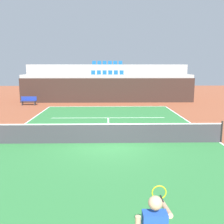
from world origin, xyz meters
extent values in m
plane|color=brown|center=(0.00, 0.00, 0.00)|extent=(80.00, 80.00, 0.00)
cube|color=#2D7238|center=(0.00, 0.00, 0.01)|extent=(11.00, 24.00, 0.01)
cube|color=white|center=(0.00, 11.95, 0.01)|extent=(11.00, 0.10, 0.00)
cube|color=white|center=(5.45, 0.00, 0.01)|extent=(0.10, 24.00, 0.00)
cube|color=white|center=(0.00, 6.40, 0.01)|extent=(8.26, 0.10, 0.00)
cube|color=white|center=(0.00, 3.20, 0.01)|extent=(0.10, 6.40, 0.00)
cube|color=black|center=(0.00, 14.87, 1.26)|extent=(18.17, 0.30, 2.53)
cube|color=#9E9E99|center=(0.00, 16.22, 1.44)|extent=(18.17, 2.40, 2.88)
cube|color=#9E9E99|center=(0.00, 18.62, 1.98)|extent=(18.17, 2.40, 3.96)
cube|color=#145193|center=(-1.55, 16.22, 2.90)|extent=(0.44, 0.44, 0.04)
cube|color=#145193|center=(-1.55, 16.42, 3.12)|extent=(0.44, 0.04, 0.40)
cube|color=#145193|center=(-0.93, 16.22, 2.90)|extent=(0.44, 0.44, 0.04)
cube|color=#145193|center=(-0.93, 16.42, 3.12)|extent=(0.44, 0.04, 0.40)
cube|color=#145193|center=(-0.31, 16.22, 2.90)|extent=(0.44, 0.44, 0.04)
cube|color=#145193|center=(-0.31, 16.42, 3.12)|extent=(0.44, 0.04, 0.40)
cube|color=#145193|center=(0.31, 16.22, 2.90)|extent=(0.44, 0.44, 0.04)
cube|color=#145193|center=(0.31, 16.42, 3.12)|extent=(0.44, 0.04, 0.40)
cube|color=#145193|center=(0.93, 16.22, 2.90)|extent=(0.44, 0.44, 0.04)
cube|color=#145193|center=(0.93, 16.42, 3.12)|extent=(0.44, 0.04, 0.40)
cube|color=#145193|center=(1.55, 16.22, 2.90)|extent=(0.44, 0.44, 0.04)
cube|color=#145193|center=(1.55, 16.42, 3.12)|extent=(0.44, 0.04, 0.40)
cube|color=#145193|center=(-1.55, 18.62, 3.98)|extent=(0.44, 0.44, 0.04)
cube|color=#145193|center=(-1.55, 18.82, 4.20)|extent=(0.44, 0.04, 0.40)
cube|color=#145193|center=(-0.93, 18.62, 3.98)|extent=(0.44, 0.44, 0.04)
cube|color=#145193|center=(-0.93, 18.82, 4.20)|extent=(0.44, 0.04, 0.40)
cube|color=#145193|center=(-0.31, 18.62, 3.98)|extent=(0.44, 0.44, 0.04)
cube|color=#145193|center=(-0.31, 18.82, 4.20)|extent=(0.44, 0.04, 0.40)
cube|color=#145193|center=(0.31, 18.62, 3.98)|extent=(0.44, 0.44, 0.04)
cube|color=#145193|center=(0.31, 18.82, 4.20)|extent=(0.44, 0.04, 0.40)
cube|color=#145193|center=(0.93, 18.62, 3.98)|extent=(0.44, 0.44, 0.04)
cube|color=#145193|center=(0.93, 18.82, 4.20)|extent=(0.44, 0.04, 0.40)
cube|color=#145193|center=(1.55, 18.62, 3.98)|extent=(0.44, 0.44, 0.04)
cube|color=#145193|center=(1.55, 18.82, 4.20)|extent=(0.44, 0.04, 0.40)
cylinder|color=black|center=(5.50, 0.00, 0.55)|extent=(0.08, 0.08, 1.07)
cube|color=#333338|center=(0.00, 0.00, 0.47)|extent=(10.90, 0.02, 0.92)
cube|color=white|center=(0.00, 0.00, 0.96)|extent=(10.90, 0.04, 0.05)
sphere|color=tan|center=(0.61, -8.56, 1.61)|extent=(0.22, 0.22, 0.22)
cylinder|color=tan|center=(0.85, -8.26, 1.34)|extent=(0.09, 0.63, 0.20)
cylinder|color=black|center=(0.85, -7.96, 1.34)|extent=(0.03, 0.28, 0.03)
torus|color=#BFD819|center=(0.85, -7.70, 1.34)|extent=(0.28, 0.02, 0.28)
cube|color=navy|center=(-7.68, 12.97, 0.45)|extent=(1.50, 0.40, 0.05)
cube|color=navy|center=(-7.68, 13.15, 0.67)|extent=(1.50, 0.04, 0.36)
cube|color=#2D2D33|center=(-8.28, 12.83, 0.21)|extent=(0.06, 0.06, 0.42)
cube|color=#2D2D33|center=(-7.08, 12.83, 0.21)|extent=(0.06, 0.06, 0.42)
cube|color=#2D2D33|center=(-8.28, 13.11, 0.21)|extent=(0.06, 0.06, 0.42)
cube|color=#2D2D33|center=(-7.08, 13.11, 0.21)|extent=(0.06, 0.06, 0.42)
camera|label=1|loc=(-0.13, -12.22, 3.65)|focal=41.69mm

